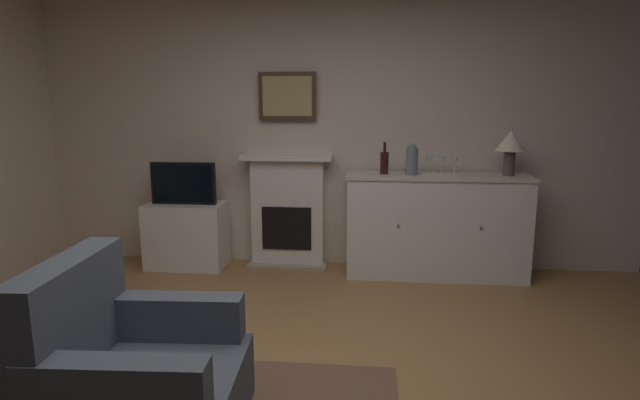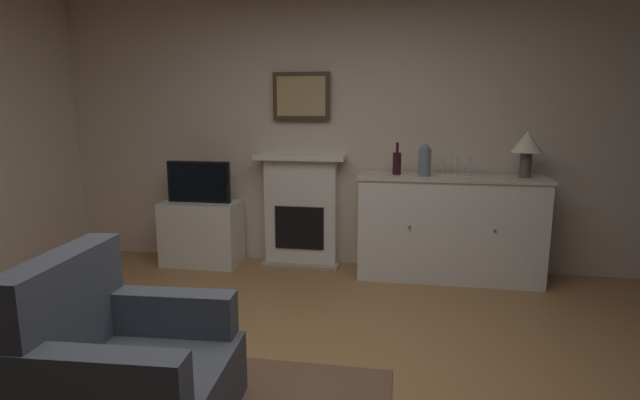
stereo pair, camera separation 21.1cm
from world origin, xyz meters
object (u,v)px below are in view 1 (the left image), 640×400
at_px(vase_decorative, 412,159).
at_px(wine_glass_left, 429,161).
at_px(wine_bottle, 384,162).
at_px(tv_cabinet, 187,235).
at_px(fireplace_unit, 288,211).
at_px(framed_picture, 287,96).
at_px(tv_set, 183,183).
at_px(wine_glass_center, 442,161).
at_px(wine_glass_right, 455,161).
at_px(table_lamp, 510,144).
at_px(armchair, 134,378).
at_px(sideboard_cabinet, 436,226).

bearing_deg(vase_decorative, wine_glass_left, 23.67).
xyz_separation_m(wine_bottle, vase_decorative, (0.24, -0.04, 0.03)).
relative_size(wine_bottle, tv_cabinet, 0.39).
distance_m(wine_bottle, tv_cabinet, 2.04).
bearing_deg(wine_bottle, fireplace_unit, 168.61).
relative_size(framed_picture, tv_set, 0.89).
distance_m(wine_glass_center, wine_glass_right, 0.12).
bearing_deg(tv_set, table_lamp, 0.16).
bearing_deg(wine_glass_right, fireplace_unit, 173.11).
relative_size(fireplace_unit, wine_glass_right, 6.67).
bearing_deg(wine_bottle, vase_decorative, -9.69).
distance_m(table_lamp, wine_glass_right, 0.50).
relative_size(wine_glass_left, wine_glass_center, 1.00).
distance_m(framed_picture, armchair, 3.13).
bearing_deg(framed_picture, armchair, -94.47).
height_order(wine_glass_right, vase_decorative, vase_decorative).
distance_m(wine_bottle, wine_glass_center, 0.52).
height_order(sideboard_cabinet, vase_decorative, vase_decorative).
bearing_deg(tv_cabinet, sideboard_cabinet, -0.36).
height_order(table_lamp, wine_glass_left, table_lamp).
bearing_deg(wine_glass_center, sideboard_cabinet, -133.46).
height_order(wine_bottle, tv_set, wine_bottle).
bearing_deg(tv_set, armchair, -74.01).
relative_size(wine_glass_center, armchair, 0.18).
height_order(fireplace_unit, sideboard_cabinet, fireplace_unit).
bearing_deg(wine_glass_center, framed_picture, 172.40).
relative_size(framed_picture, wine_glass_center, 3.33).
bearing_deg(armchair, wine_glass_center, 58.06).
xyz_separation_m(wine_bottle, wine_glass_center, (0.51, 0.04, 0.01)).
xyz_separation_m(sideboard_cabinet, wine_bottle, (-0.48, -0.01, 0.58)).
height_order(table_lamp, armchair, table_lamp).
xyz_separation_m(fireplace_unit, tv_set, (-0.97, -0.19, 0.28)).
xyz_separation_m(sideboard_cabinet, wine_glass_center, (0.03, 0.03, 0.59)).
height_order(tv_set, armchair, tv_set).
xyz_separation_m(sideboard_cabinet, table_lamp, (0.61, 0.00, 0.75)).
height_order(fireplace_unit, vase_decorative, vase_decorative).
height_order(wine_glass_center, wine_glass_right, same).
bearing_deg(wine_bottle, tv_set, 179.99).
relative_size(wine_glass_right, tv_set, 0.27).
distance_m(sideboard_cabinet, vase_decorative, 0.66).
height_order(fireplace_unit, tv_set, fireplace_unit).
relative_size(table_lamp, wine_glass_left, 2.42).
xyz_separation_m(fireplace_unit, armchair, (-0.22, -2.81, -0.17)).
distance_m(fireplace_unit, wine_glass_center, 1.54).
relative_size(fireplace_unit, table_lamp, 2.75).
relative_size(table_lamp, tv_set, 0.65).
distance_m(table_lamp, tv_cabinet, 3.13).
bearing_deg(tv_cabinet, wine_glass_left, 0.14).
bearing_deg(sideboard_cabinet, framed_picture, 171.02).
height_order(wine_bottle, wine_glass_left, wine_bottle).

